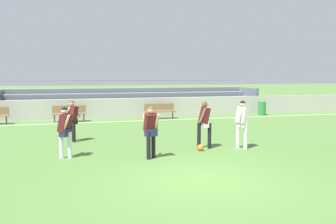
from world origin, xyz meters
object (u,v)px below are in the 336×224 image
(bench_near_bin, at_px, (69,112))
(player_dark_trailing_run, at_px, (72,117))
(bleacher_stand, at_px, (134,100))
(trash_bin, at_px, (262,108))
(bench_centre_sideline, at_px, (160,110))
(player_dark_on_ball, at_px, (65,128))
(soccer_ball, at_px, (200,148))
(player_dark_dropping_back, at_px, (204,120))
(player_white_wide_right, at_px, (242,120))
(player_dark_overlapping, at_px, (151,128))

(bench_near_bin, relative_size, player_dark_trailing_run, 1.12)
(bleacher_stand, relative_size, trash_bin, 19.63)
(bench_centre_sideline, xyz_separation_m, player_dark_on_ball, (-5.18, -8.73, 0.41))
(bench_centre_sideline, height_order, soccer_ball, bench_centre_sideline)
(bench_centre_sideline, distance_m, bench_near_bin, 5.16)
(player_dark_on_ball, bearing_deg, bench_near_bin, 89.86)
(bleacher_stand, bearing_deg, soccer_ball, -88.97)
(bench_near_bin, height_order, player_dark_dropping_back, player_dark_dropping_back)
(bench_centre_sideline, height_order, player_dark_dropping_back, player_dark_dropping_back)
(trash_bin, bearing_deg, player_dark_trailing_run, -152.75)
(player_dark_dropping_back, relative_size, player_dark_trailing_run, 1.05)
(player_white_wide_right, xyz_separation_m, soccer_ball, (-1.54, 0.02, -0.91))
(bench_near_bin, relative_size, player_dark_dropping_back, 1.07)
(player_white_wide_right, bearing_deg, trash_bin, 56.13)
(bench_near_bin, height_order, player_dark_overlapping, player_dark_overlapping)
(player_dark_dropping_back, height_order, player_dark_on_ball, player_dark_dropping_back)
(trash_bin, bearing_deg, player_dark_on_ball, -143.70)
(player_dark_dropping_back, height_order, player_dark_trailing_run, player_dark_dropping_back)
(player_dark_on_ball, distance_m, player_dark_trailing_run, 2.76)
(bench_near_bin, xyz_separation_m, player_dark_trailing_run, (0.19, -5.98, 0.41))
(player_white_wide_right, height_order, soccer_ball, player_white_wide_right)
(bench_near_bin, height_order, player_white_wide_right, player_white_wide_right)
(bleacher_stand, bearing_deg, player_dark_dropping_back, -87.64)
(player_dark_trailing_run, bearing_deg, soccer_ball, -34.21)
(player_dark_trailing_run, xyz_separation_m, player_dark_overlapping, (2.36, -3.51, 0.01))
(soccer_ball, bearing_deg, player_dark_overlapping, -161.28)
(player_dark_trailing_run, distance_m, player_dark_overlapping, 4.23)
(player_dark_overlapping, relative_size, soccer_ball, 7.42)
(bleacher_stand, xyz_separation_m, player_white_wide_right, (1.76, -12.26, 0.10))
(bench_near_bin, bearing_deg, player_white_wide_right, -56.12)
(bench_centre_sideline, bearing_deg, trash_bin, 0.82)
(player_dark_trailing_run, bearing_deg, player_dark_on_ball, -94.39)
(player_white_wide_right, relative_size, player_dark_overlapping, 1.04)
(bench_centre_sideline, relative_size, player_white_wide_right, 1.06)
(bleacher_stand, relative_size, bench_near_bin, 9.49)
(bench_near_bin, relative_size, soccer_ball, 8.18)
(player_dark_on_ball, bearing_deg, soccer_ball, -1.69)
(player_dark_dropping_back, height_order, player_dark_overlapping, player_dark_dropping_back)
(bench_near_bin, bearing_deg, player_dark_dropping_back, -61.11)
(player_dark_dropping_back, xyz_separation_m, player_dark_on_ball, (-4.72, -0.22, -0.06))
(bench_centre_sideline, bearing_deg, soccer_ball, -94.75)
(player_dark_on_ball, bearing_deg, player_white_wide_right, -1.49)
(soccer_ball, bearing_deg, player_white_wide_right, -0.90)
(bench_near_bin, bearing_deg, bench_centre_sideline, 0.00)
(player_dark_dropping_back, distance_m, player_white_wide_right, 1.33)
(bench_near_bin, relative_size, player_dark_overlapping, 1.10)
(trash_bin, bearing_deg, player_dark_overlapping, -134.56)
(player_white_wide_right, bearing_deg, player_dark_on_ball, 178.51)
(bench_centre_sideline, xyz_separation_m, player_dark_dropping_back, (-0.47, -8.51, 0.46))
(bleacher_stand, xyz_separation_m, player_dark_dropping_back, (0.49, -11.88, 0.10))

